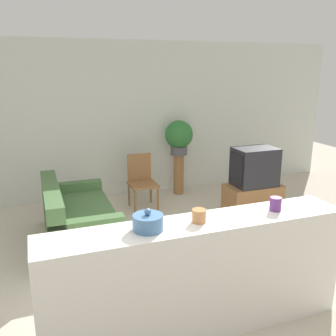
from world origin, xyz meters
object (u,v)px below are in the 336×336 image
object	(u,v)px
couch	(77,221)
wooden_chair	(142,179)
television	(254,167)
potted_plant	(179,136)
decorative_bowl	(148,222)

from	to	relation	value
couch	wooden_chair	xyz separation A→B (m)	(1.17, 0.97, 0.18)
couch	television	size ratio (longest dim) A/B	2.54
couch	television	bearing A→B (deg)	-1.19
wooden_chair	potted_plant	bearing A→B (deg)	26.42
television	couch	bearing A→B (deg)	178.81
couch	wooden_chair	bearing A→B (deg)	39.65
wooden_chair	potted_plant	world-z (taller)	potted_plant
television	decorative_bowl	xyz separation A→B (m)	(-2.30, -2.04, 0.28)
television	potted_plant	size ratio (longest dim) A/B	1.04
potted_plant	couch	bearing A→B (deg)	-145.30
couch	potted_plant	distance (m)	2.54
couch	potted_plant	xyz separation A→B (m)	(1.99, 1.38, 0.77)
television	potted_plant	world-z (taller)	potted_plant
potted_plant	decorative_bowl	world-z (taller)	potted_plant
potted_plant	wooden_chair	bearing A→B (deg)	-153.58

